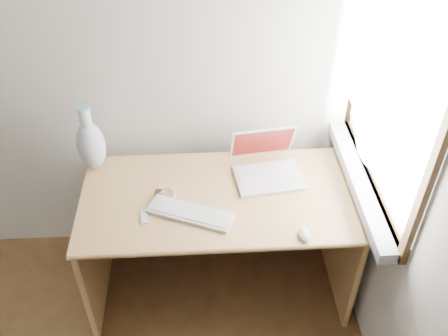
{
  "coord_description": "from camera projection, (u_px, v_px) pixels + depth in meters",
  "views": [
    {
      "loc": [
        0.94,
        -0.44,
        2.38
      ],
      "look_at": [
        1.04,
        1.35,
        0.86
      ],
      "focal_mm": 40.0,
      "sensor_mm": 36.0,
      "label": 1
    }
  ],
  "objects": [
    {
      "name": "laptop",
      "position": [
        268.0,
        166.0,
        2.52
      ],
      "size": [
        0.36,
        0.31,
        0.23
      ],
      "rotation": [
        0.0,
        0.0,
        0.13
      ],
      "color": "silver",
      "rests_on": "desk"
    },
    {
      "name": "mouse",
      "position": [
        305.0,
        234.0,
        2.21
      ],
      "size": [
        0.06,
        0.09,
        0.03
      ],
      "primitive_type": "ellipsoid",
      "rotation": [
        0.0,
        0.0,
        0.04
      ],
      "color": "silver",
      "rests_on": "desk"
    },
    {
      "name": "ipod",
      "position": [
        158.0,
        195.0,
        2.42
      ],
      "size": [
        0.05,
        0.08,
        0.01
      ],
      "rotation": [
        0.0,
        0.0,
        -0.12
      ],
      "color": "#A60D0B",
      "rests_on": "desk"
    },
    {
      "name": "vase",
      "position": [
        91.0,
        144.0,
        2.5
      ],
      "size": [
        0.14,
        0.14,
        0.37
      ],
      "color": "silver",
      "rests_on": "desk"
    },
    {
      "name": "remote",
      "position": [
        144.0,
        217.0,
        2.31
      ],
      "size": [
        0.05,
        0.09,
        0.01
      ],
      "primitive_type": "cube",
      "rotation": [
        0.0,
        0.0,
        0.14
      ],
      "color": "silver",
      "rests_on": "desk"
    },
    {
      "name": "external_keyboard",
      "position": [
        190.0,
        213.0,
        2.32
      ],
      "size": [
        0.42,
        0.27,
        0.02
      ],
      "rotation": [
        0.0,
        0.0,
        -0.39
      ],
      "color": "silver",
      "rests_on": "desk"
    },
    {
      "name": "cable_coil",
      "position": [
        165.0,
        195.0,
        2.42
      ],
      "size": [
        0.14,
        0.14,
        0.01
      ],
      "primitive_type": "torus",
      "rotation": [
        0.0,
        0.0,
        -0.33
      ],
      "color": "silver",
      "rests_on": "desk"
    },
    {
      "name": "desk",
      "position": [
        218.0,
        213.0,
        2.62
      ],
      "size": [
        1.34,
        0.67,
        0.71
      ],
      "color": "tan",
      "rests_on": "floor"
    },
    {
      "name": "window",
      "position": [
        386.0,
        94.0,
        2.07
      ],
      "size": [
        0.11,
        0.99,
        1.1
      ],
      "color": "white",
      "rests_on": "right_wall"
    }
  ]
}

